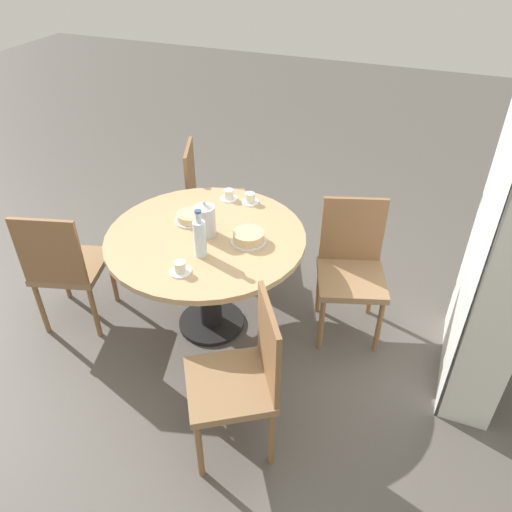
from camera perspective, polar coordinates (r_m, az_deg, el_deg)
The scene contains 14 objects.
ground_plane at distance 3.49m, azimuth -5.07°, elevation -7.68°, with size 14.00×14.00×0.00m, color #56514C.
dining_table at distance 3.12m, azimuth -5.63°, elevation 0.21°, with size 1.22×1.22×0.73m.
chair_a at distance 2.52m, azimuth -1.64°, elevation -13.56°, with size 0.58×0.58×0.91m.
chair_b at distance 3.23m, azimuth 10.82°, elevation -1.23°, with size 0.53×0.53×0.91m.
chair_c at distance 3.95m, azimuth -5.40°, elevation 6.66°, with size 0.54×0.54×0.91m.
chair_d at distance 3.41m, azimuth -20.93°, elevation -1.01°, with size 0.52×0.52×0.91m.
bookshelf at distance 2.86m, azimuth 26.58°, elevation 1.81°, with size 0.88×0.28×1.97m.
coffee_pot at distance 2.99m, azimuth -5.88°, elevation 4.15°, with size 0.13×0.13×0.23m.
water_bottle at distance 2.80m, azimuth -6.43°, elevation 2.12°, with size 0.07×0.07×0.29m.
cake_main at distance 2.94m, azimuth -0.86°, elevation 2.15°, with size 0.22×0.22×0.07m.
cake_second at distance 3.17m, azimuth -7.46°, elevation 4.41°, with size 0.20×0.20×0.06m.
cup_a at distance 3.34m, azimuth -0.68°, elevation 6.55°, with size 0.12×0.12×0.07m.
cup_b at distance 2.73m, azimuth -8.66°, elevation -1.39°, with size 0.12×0.12×0.07m.
cup_c at distance 3.39m, azimuth -3.12°, elevation 6.95°, with size 0.12×0.12×0.07m.
Camera 1 is at (2.24, 1.20, 2.40)m, focal length 35.00 mm.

